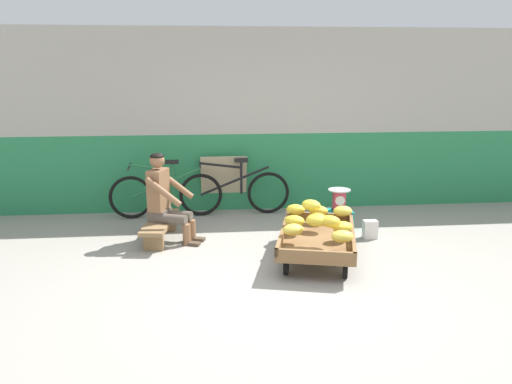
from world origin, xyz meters
TOP-DOWN VIEW (x-y plane):
  - ground_plane at (0.00, 0.00)m, footprint 80.00×80.00m
  - back_wall at (0.00, 3.09)m, footprint 16.00×0.30m
  - banana_cart at (0.58, 0.72)m, footprint 1.17×1.60m
  - banana_pile at (0.61, 0.83)m, footprint 1.01×1.30m
  - low_bench at (-1.29, 1.59)m, footprint 0.44×1.13m
  - vendor_seated at (-1.21, 1.56)m, footprint 0.73×0.61m
  - plastic_crate at (1.08, 1.69)m, footprint 0.36×0.28m
  - weighing_scale at (1.08, 1.69)m, footprint 0.30×0.30m
  - bicycle_near_left at (-1.28, 2.63)m, footprint 1.66×0.48m
  - bicycle_far_left at (-0.27, 2.67)m, footprint 1.66×0.48m
  - sign_board at (-0.42, 2.90)m, footprint 0.70×0.26m
  - shopping_bag at (1.43, 1.39)m, footprint 0.18×0.12m

SIDE VIEW (x-z plane):
  - ground_plane at x=0.00m, z-range 0.00..0.00m
  - shopping_bag at x=1.43m, z-range 0.00..0.24m
  - plastic_crate at x=1.08m, z-range 0.00..0.30m
  - low_bench at x=-1.29m, z-range 0.06..0.33m
  - banana_cart at x=0.58m, z-range 0.06..0.42m
  - bicycle_near_left at x=-1.28m, z-range -0.08..0.78m
  - bicycle_far_left at x=-0.27m, z-range -0.08..0.78m
  - sign_board at x=-0.42m, z-range 0.00..0.87m
  - weighing_scale at x=1.08m, z-range 0.31..0.60m
  - banana_pile at x=0.61m, z-range 0.33..0.59m
  - vendor_seated at x=-1.21m, z-range 0.00..1.14m
  - back_wall at x=0.00m, z-range 0.00..2.75m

